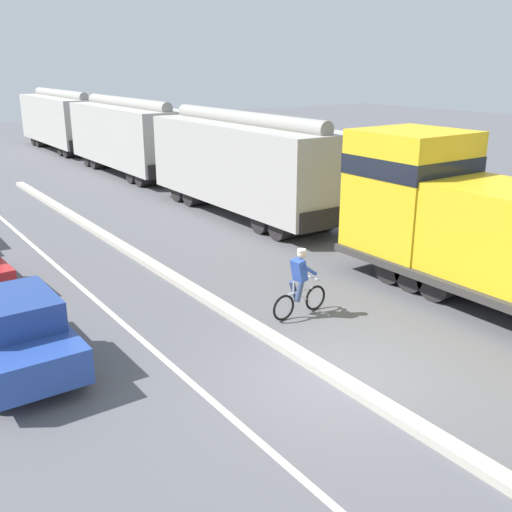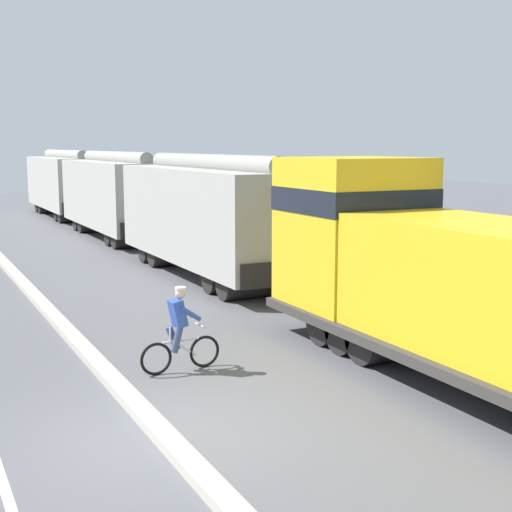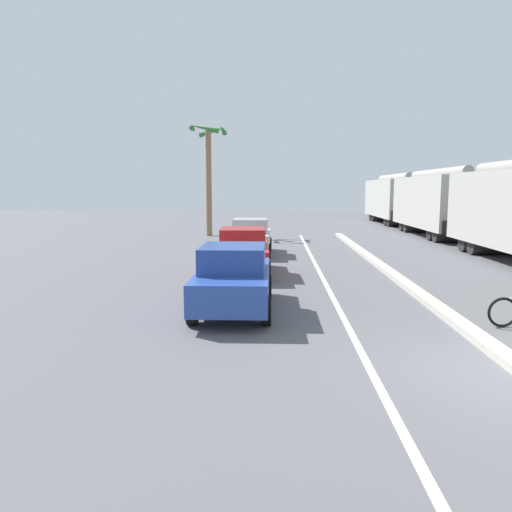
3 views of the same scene
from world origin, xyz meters
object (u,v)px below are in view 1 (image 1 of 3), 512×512
object	(u,v)px
hopper_car_middle	(128,136)
cyclist	(300,284)
hopper_car_lead	(244,165)
parked_car_blue	(16,331)
hopper_car_trailing	(62,120)

from	to	relation	value
hopper_car_middle	cyclist	size ratio (longest dim) A/B	6.18
cyclist	hopper_car_lead	bearing A→B (deg)	63.77
parked_car_blue	hopper_car_middle	bearing A→B (deg)	60.85
hopper_car_lead	hopper_car_middle	bearing A→B (deg)	90.00
parked_car_blue	cyclist	distance (m)	6.52
hopper_car_middle	parked_car_blue	size ratio (longest dim) A/B	2.52
hopper_car_trailing	hopper_car_lead	bearing A→B (deg)	-90.00
hopper_car_trailing	cyclist	xyz separation A→B (m)	(-4.60, -32.53, -1.26)
hopper_car_middle	parked_car_blue	bearing A→B (deg)	-119.15
hopper_car_lead	parked_car_blue	xyz separation A→B (m)	(-11.00, -8.13, -1.26)
hopper_car_middle	hopper_car_trailing	world-z (taller)	same
hopper_car_lead	cyclist	distance (m)	10.48
parked_car_blue	cyclist	world-z (taller)	cyclist
hopper_car_lead	hopper_car_trailing	xyz separation A→B (m)	(0.00, 23.20, 0.00)
hopper_car_lead	cyclist	world-z (taller)	hopper_car_lead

